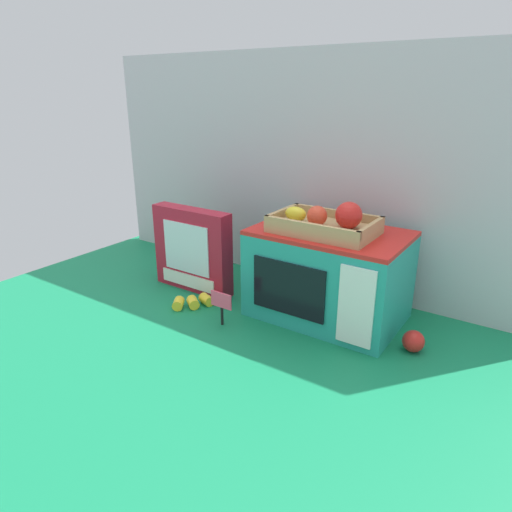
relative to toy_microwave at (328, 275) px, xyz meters
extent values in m
plane|color=#147A4C|center=(-0.20, -0.05, -0.13)|extent=(1.70, 1.70, 0.00)
cube|color=#B7BABF|center=(-0.20, 0.21, 0.25)|extent=(1.61, 0.03, 0.75)
cube|color=teal|center=(0.00, 0.00, -0.01)|extent=(0.42, 0.28, 0.25)
cube|color=red|center=(0.00, 0.00, 0.12)|extent=(0.42, 0.28, 0.01)
cube|color=black|center=(-0.05, -0.14, -0.01)|extent=(0.22, 0.01, 0.15)
cube|color=white|center=(0.14, -0.14, -0.01)|extent=(0.09, 0.01, 0.21)
cube|color=tan|center=(-0.01, -0.02, 0.14)|extent=(0.28, 0.18, 0.02)
cube|color=tan|center=(-0.01, -0.11, 0.17)|extent=(0.28, 0.01, 0.02)
cube|color=tan|center=(-0.01, 0.06, 0.17)|extent=(0.28, 0.01, 0.02)
cube|color=tan|center=(-0.14, -0.02, 0.17)|extent=(0.01, 0.18, 0.02)
cube|color=tan|center=(0.12, -0.02, 0.17)|extent=(0.01, 0.18, 0.02)
ellipsoid|color=yellow|center=(-0.09, -0.03, 0.17)|extent=(0.07, 0.04, 0.04)
sphere|color=#E04228|center=(-0.02, -0.05, 0.18)|extent=(0.06, 0.06, 0.06)
sphere|color=red|center=(0.06, -0.02, 0.19)|extent=(0.07, 0.07, 0.07)
cube|color=#B2192D|center=(-0.45, -0.07, 0.01)|extent=(0.29, 0.06, 0.28)
cube|color=silver|center=(-0.45, -0.10, 0.02)|extent=(0.19, 0.00, 0.17)
cube|color=white|center=(-0.45, -0.10, -0.09)|extent=(0.22, 0.00, 0.04)
cylinder|color=black|center=(-0.22, -0.22, -0.10)|extent=(0.01, 0.01, 0.06)
cube|color=#F44C6B|center=(-0.22, -0.22, -0.05)|extent=(0.07, 0.00, 0.05)
cylinder|color=yellow|center=(-0.39, -0.21, -0.11)|extent=(0.05, 0.06, 0.03)
cylinder|color=yellow|center=(-0.36, -0.18, -0.11)|extent=(0.06, 0.05, 0.03)
cylinder|color=yellow|center=(-0.34, -0.14, -0.11)|extent=(0.05, 0.05, 0.03)
sphere|color=red|center=(0.27, -0.05, -0.10)|extent=(0.06, 0.06, 0.06)
camera|label=1|loc=(0.51, -1.12, 0.50)|focal=32.02mm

